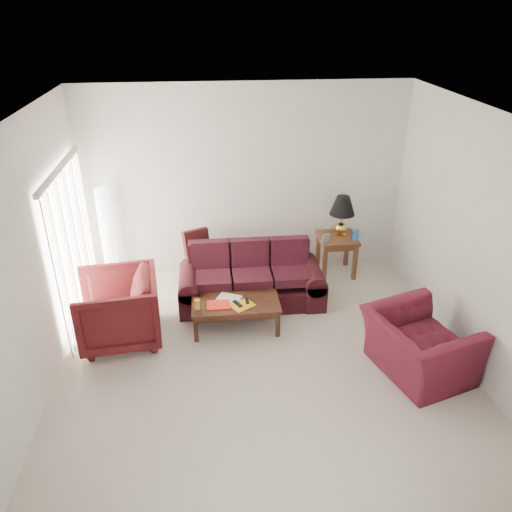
{
  "coord_description": "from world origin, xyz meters",
  "views": [
    {
      "loc": [
        -0.6,
        -4.89,
        4.03
      ],
      "look_at": [
        0.0,
        0.85,
        1.05
      ],
      "focal_mm": 35.0,
      "sensor_mm": 36.0,
      "label": 1
    }
  ],
  "objects_px": {
    "sofa": "(251,277)",
    "floor_lamp": "(108,237)",
    "armchair_right": "(419,346)",
    "armchair_left": "(118,309)",
    "coffee_table": "(236,315)",
    "end_table": "(336,255)"
  },
  "relations": [
    {
      "from": "coffee_table",
      "to": "floor_lamp",
      "type": "bearing_deg",
      "value": 161.36
    },
    {
      "from": "armchair_left",
      "to": "armchair_right",
      "type": "relative_size",
      "value": 0.88
    },
    {
      "from": "floor_lamp",
      "to": "sofa",
      "type": "bearing_deg",
      "value": -20.7
    },
    {
      "from": "floor_lamp",
      "to": "armchair_right",
      "type": "height_order",
      "value": "floor_lamp"
    },
    {
      "from": "sofa",
      "to": "floor_lamp",
      "type": "xyz_separation_m",
      "value": [
        -2.12,
        0.8,
        0.37
      ]
    },
    {
      "from": "sofa",
      "to": "armchair_left",
      "type": "xyz_separation_m",
      "value": [
        -1.8,
        -0.73,
        0.04
      ]
    },
    {
      "from": "floor_lamp",
      "to": "armchair_left",
      "type": "relative_size",
      "value": 1.56
    },
    {
      "from": "armchair_left",
      "to": "end_table",
      "type": "bearing_deg",
      "value": 107.89
    },
    {
      "from": "sofa",
      "to": "armchair_right",
      "type": "bearing_deg",
      "value": -42.43
    },
    {
      "from": "armchair_right",
      "to": "coffee_table",
      "type": "relative_size",
      "value": 0.98
    },
    {
      "from": "coffee_table",
      "to": "end_table",
      "type": "bearing_deg",
      "value": 58.09
    },
    {
      "from": "floor_lamp",
      "to": "coffee_table",
      "type": "bearing_deg",
      "value": -37.96
    },
    {
      "from": "floor_lamp",
      "to": "armchair_left",
      "type": "xyz_separation_m",
      "value": [
        0.32,
        -1.53,
        -0.33
      ]
    },
    {
      "from": "floor_lamp",
      "to": "armchair_right",
      "type": "xyz_separation_m",
      "value": [
        3.94,
        -2.56,
        -0.42
      ]
    },
    {
      "from": "floor_lamp",
      "to": "armchair_right",
      "type": "bearing_deg",
      "value": -32.95
    },
    {
      "from": "armchair_right",
      "to": "sofa",
      "type": "bearing_deg",
      "value": 28.99
    },
    {
      "from": "armchair_right",
      "to": "end_table",
      "type": "bearing_deg",
      "value": -8.8
    },
    {
      "from": "armchair_right",
      "to": "coffee_table",
      "type": "distance_m",
      "value": 2.38
    },
    {
      "from": "end_table",
      "to": "floor_lamp",
      "type": "distance_m",
      "value": 3.61
    },
    {
      "from": "sofa",
      "to": "floor_lamp",
      "type": "bearing_deg",
      "value": 160.73
    },
    {
      "from": "end_table",
      "to": "coffee_table",
      "type": "height_order",
      "value": "end_table"
    },
    {
      "from": "end_table",
      "to": "floor_lamp",
      "type": "relative_size",
      "value": 0.41
    }
  ]
}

